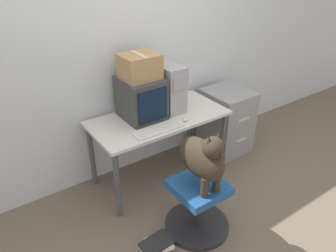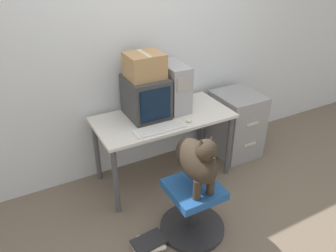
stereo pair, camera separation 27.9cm
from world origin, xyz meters
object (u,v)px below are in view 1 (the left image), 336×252
Objects in this scene: crt_monitor at (141,98)px; book_stack_floor at (157,244)px; pc_tower at (167,87)px; cardboard_box at (140,66)px; keyboard at (159,129)px; filing_cabinet at (226,121)px; office_chair at (198,207)px; dog at (203,158)px.

book_stack_floor is at bearing -115.01° from crt_monitor.
cardboard_box is at bearing -178.38° from pc_tower.
keyboard reaches higher than filing_cabinet.
book_stack_floor is at bearing -114.91° from cardboard_box.
crt_monitor is 0.90× the size of pc_tower.
cardboard_box is (0.02, 0.32, 0.49)m from keyboard.
cardboard_box reaches higher than crt_monitor.
cardboard_box is (-0.30, -0.01, 0.27)m from pc_tower.
office_chair is at bearing -89.85° from crt_monitor.
book_stack_floor is (-1.48, -0.79, -0.34)m from filing_cabinet.
crt_monitor is 1.30m from book_stack_floor.
filing_cabinet is (1.10, 0.25, -0.36)m from keyboard.
crt_monitor is 0.75× the size of office_chair.
filing_cabinet reaches higher than office_chair.
cardboard_box is at bearing 90.00° from crt_monitor.
book_stack_floor is (-0.41, 0.01, -0.19)m from office_chair.
office_chair is at bearing -1.56° from book_stack_floor.
dog is (0.00, -0.03, 0.52)m from office_chair.
office_chair is at bearing 90.00° from dog.
keyboard is at bearing -167.13° from filing_cabinet.
book_stack_floor is (-0.40, -0.86, -0.88)m from crt_monitor.
book_stack_floor is (-0.41, 0.04, -0.71)m from dog.
book_stack_floor is (-0.71, -0.88, -0.92)m from pc_tower.
cardboard_box reaches higher than book_stack_floor.
dog is 1.41m from filing_cabinet.
pc_tower reaches higher than filing_cabinet.
pc_tower is 0.83× the size of office_chair.
filing_cabinet is at bearing 12.87° from keyboard.
cardboard_box is at bearing 65.09° from book_stack_floor.
keyboard is (-0.02, -0.32, -0.18)m from crt_monitor.
crt_monitor reaches higher than filing_cabinet.
pc_tower is 1.45m from book_stack_floor.
filing_cabinet is at bearing -3.76° from crt_monitor.
dog is at bearing -108.29° from pc_tower.
crt_monitor reaches higher than keyboard.
filing_cabinet is 2.62× the size of book_stack_floor.
office_chair is at bearing -143.16° from filing_cabinet.
office_chair is (0.02, -0.55, -0.50)m from keyboard.
pc_tower is at bearing 45.89° from keyboard.
filing_cabinet is (1.07, 0.81, 0.14)m from office_chair.
office_chair is at bearing -89.85° from cardboard_box.
cardboard_box is (-1.08, 0.07, 0.85)m from filing_cabinet.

